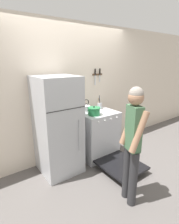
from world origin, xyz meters
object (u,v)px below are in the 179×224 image
at_px(refrigerator, 58,126).
at_px(stove_range, 98,135).
at_px(person, 133,141).
at_px(dutch_oven_pot, 94,111).
at_px(tea_kettle, 86,108).
at_px(utensil_jar, 99,105).

bearing_deg(refrigerator, stove_range, -1.56).
height_order(refrigerator, stove_range, refrigerator).
xyz_separation_m(refrigerator, person, (0.44, -1.22, 0.08)).
height_order(dutch_oven_pot, person, person).
xyz_separation_m(dutch_oven_pot, person, (-0.23, -1.10, -0.09)).
xyz_separation_m(tea_kettle, utensil_jar, (0.33, 0.01, -0.01)).
bearing_deg(utensil_jar, stove_range, -135.85).
relative_size(utensil_jar, person, 0.18).
relative_size(refrigerator, person, 1.04).
xyz_separation_m(stove_range, person, (-0.40, -1.19, 0.45)).
bearing_deg(dutch_oven_pot, person, -101.87).
relative_size(dutch_oven_pot, tea_kettle, 1.12).
xyz_separation_m(dutch_oven_pot, tea_kettle, (0.01, 0.26, 0.01)).
bearing_deg(utensil_jar, person, -112.83).
height_order(dutch_oven_pot, tea_kettle, tea_kettle).
xyz_separation_m(dutch_oven_pot, utensil_jar, (0.35, 0.27, -0.00)).
bearing_deg(refrigerator, utensil_jar, 8.53).
bearing_deg(tea_kettle, person, -100.16).
distance_m(dutch_oven_pot, utensil_jar, 0.44).
relative_size(refrigerator, utensil_jar, 5.93).
xyz_separation_m(tea_kettle, person, (-0.24, -1.36, -0.09)).
distance_m(tea_kettle, utensil_jar, 0.33).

